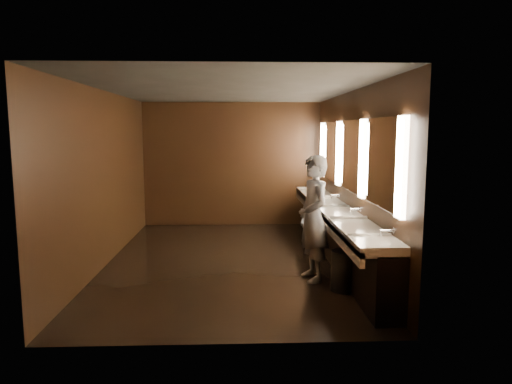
{
  "coord_description": "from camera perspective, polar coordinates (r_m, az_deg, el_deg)",
  "views": [
    {
      "loc": [
        0.15,
        -7.41,
        2.15
      ],
      "look_at": [
        0.44,
        0.0,
        1.16
      ],
      "focal_mm": 32.0,
      "sensor_mm": 36.0,
      "label": 1
    }
  ],
  "objects": [
    {
      "name": "person",
      "position": [
        6.61,
        7.18,
        -3.29
      ],
      "size": [
        0.57,
        0.74,
        1.82
      ],
      "primitive_type": "imported",
      "rotation": [
        0.0,
        0.0,
        -1.35
      ],
      "color": "#829BC3",
      "rests_on": "floor"
    },
    {
      "name": "trash_bin",
      "position": [
        6.38,
        10.94,
        -9.64
      ],
      "size": [
        0.45,
        0.45,
        0.55
      ],
      "primitive_type": "cylinder",
      "rotation": [
        0.0,
        0.0,
        -0.35
      ],
      "color": "black",
      "rests_on": "floor"
    },
    {
      "name": "wall_left",
      "position": [
        7.75,
        -18.33,
        1.66
      ],
      "size": [
        0.02,
        6.0,
        2.8
      ],
      "primitive_type": "cube",
      "color": "black",
      "rests_on": "floor"
    },
    {
      "name": "wall_right",
      "position": [
        7.67,
        11.75,
        1.83
      ],
      "size": [
        0.02,
        6.0,
        2.8
      ],
      "primitive_type": "cube",
      "color": "black",
      "rests_on": "floor"
    },
    {
      "name": "mirror_band",
      "position": [
        7.64,
        11.68,
        4.44
      ],
      "size": [
        0.06,
        5.03,
        1.15
      ],
      "color": "#FFE1BB",
      "rests_on": "wall_right"
    },
    {
      "name": "wall_front",
      "position": [
        4.47,
        -4.11,
        -2.1
      ],
      "size": [
        4.0,
        0.02,
        2.8
      ],
      "primitive_type": "cube",
      "color": "black",
      "rests_on": "floor"
    },
    {
      "name": "floor",
      "position": [
        7.72,
        -3.28,
        -8.59
      ],
      "size": [
        6.0,
        6.0,
        0.0
      ],
      "primitive_type": "plane",
      "color": "black",
      "rests_on": "ground"
    },
    {
      "name": "ceiling",
      "position": [
        7.44,
        -3.45,
        12.6
      ],
      "size": [
        4.0,
        6.0,
        0.02
      ],
      "primitive_type": "cube",
      "color": "#2D2D2B",
      "rests_on": "wall_back"
    },
    {
      "name": "wall_back",
      "position": [
        10.44,
        -3.05,
        3.48
      ],
      "size": [
        4.0,
        0.02,
        2.8
      ],
      "primitive_type": "cube",
      "color": "black",
      "rests_on": "floor"
    },
    {
      "name": "sink_counter",
      "position": [
        7.77,
        10.08,
        -4.82
      ],
      "size": [
        0.55,
        5.4,
        1.01
      ],
      "color": "black",
      "rests_on": "floor"
    }
  ]
}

